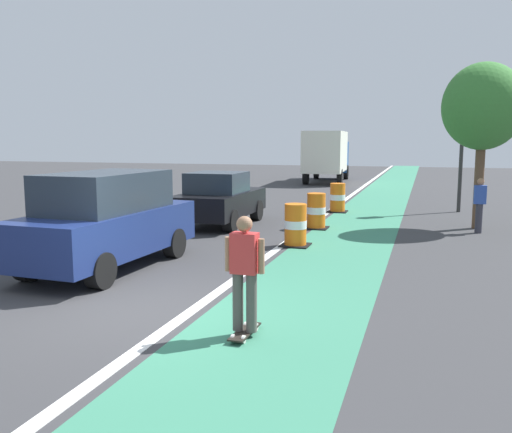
% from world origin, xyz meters
% --- Properties ---
extents(ground_plane, '(100.00, 100.00, 0.00)m').
position_xyz_m(ground_plane, '(0.00, 0.00, 0.00)').
color(ground_plane, '#38383A').
extents(bike_lane_strip, '(2.50, 80.00, 0.01)m').
position_xyz_m(bike_lane_strip, '(2.40, 12.00, 0.00)').
color(bike_lane_strip, '#387F60').
rests_on(bike_lane_strip, ground).
extents(lane_divider_stripe, '(0.20, 80.00, 0.01)m').
position_xyz_m(lane_divider_stripe, '(0.90, 12.00, 0.01)').
color(lane_divider_stripe, silver).
rests_on(lane_divider_stripe, ground).
extents(skateboarder_on_lane, '(0.57, 0.81, 1.69)m').
position_xyz_m(skateboarder_on_lane, '(2.07, -0.60, 0.91)').
color(skateboarder_on_lane, black).
rests_on(skateboarder_on_lane, ground).
extents(parked_suv_nearest, '(2.06, 4.67, 2.04)m').
position_xyz_m(parked_suv_nearest, '(-2.00, 2.40, 1.04)').
color(parked_suv_nearest, navy).
rests_on(parked_suv_nearest, ground).
extents(parked_sedan_second, '(1.93, 4.11, 1.70)m').
position_xyz_m(parked_sedan_second, '(-1.88, 8.67, 0.83)').
color(parked_sedan_second, black).
rests_on(parked_sedan_second, ground).
extents(traffic_barrel_front, '(0.73, 0.73, 1.09)m').
position_xyz_m(traffic_barrel_front, '(1.24, 5.97, 0.53)').
color(traffic_barrel_front, orange).
rests_on(traffic_barrel_front, ground).
extents(traffic_barrel_mid, '(0.73, 0.73, 1.09)m').
position_xyz_m(traffic_barrel_mid, '(1.20, 8.89, 0.53)').
color(traffic_barrel_mid, orange).
rests_on(traffic_barrel_mid, ground).
extents(traffic_barrel_back, '(0.73, 0.73, 1.09)m').
position_xyz_m(traffic_barrel_back, '(1.22, 12.95, 0.53)').
color(traffic_barrel_back, orange).
rests_on(traffic_barrel_back, ground).
extents(delivery_truck_down_block, '(2.78, 7.73, 3.23)m').
position_xyz_m(delivery_truck_down_block, '(-1.78, 27.61, 1.85)').
color(delivery_truck_down_block, silver).
rests_on(delivery_truck_down_block, ground).
extents(traffic_light_corner, '(0.41, 0.32, 5.10)m').
position_xyz_m(traffic_light_corner, '(5.61, 14.37, 3.50)').
color(traffic_light_corner, '#2D2D2D').
rests_on(traffic_light_corner, ground).
extents(pedestrian_crossing, '(0.34, 0.20, 1.61)m').
position_xyz_m(pedestrian_crossing, '(5.90, 9.50, 0.86)').
color(pedestrian_crossing, '#33333D').
rests_on(pedestrian_crossing, ground).
extents(street_tree_sidewalk, '(2.40, 2.40, 5.00)m').
position_xyz_m(street_tree_sidewalk, '(5.92, 10.40, 3.67)').
color(street_tree_sidewalk, brown).
rests_on(street_tree_sidewalk, ground).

